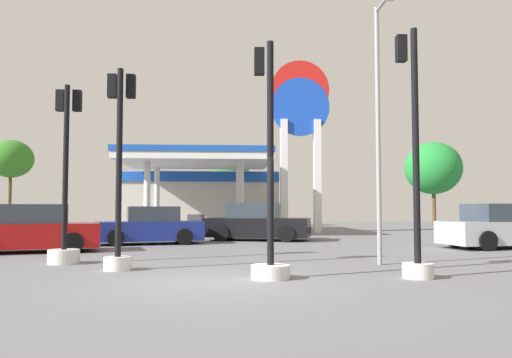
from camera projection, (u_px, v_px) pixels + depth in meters
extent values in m
plane|color=slate|center=(216.00, 283.00, 9.89)|extent=(90.00, 90.00, 0.00)
cube|color=beige|center=(201.00, 202.00, 33.72)|extent=(9.81, 5.12, 3.71)
cube|color=#194CB2|center=(199.00, 177.00, 31.20)|extent=(9.81, 0.12, 0.60)
cube|color=white|center=(196.00, 161.00, 27.61)|extent=(7.82, 6.76, 0.35)
cube|color=#194CB2|center=(196.00, 155.00, 27.63)|extent=(7.92, 6.86, 0.30)
cylinder|color=silver|center=(147.00, 199.00, 25.50)|extent=(0.32, 0.32, 3.79)
cylinder|color=silver|center=(241.00, 199.00, 25.79)|extent=(0.32, 0.32, 3.79)
cylinder|color=silver|center=(157.00, 200.00, 29.20)|extent=(0.32, 0.32, 3.79)
cylinder|color=silver|center=(239.00, 200.00, 29.50)|extent=(0.32, 0.32, 3.79)
cube|color=#4C4C51|center=(196.00, 225.00, 27.42)|extent=(0.90, 0.60, 1.10)
cube|color=white|center=(284.00, 176.00, 30.11)|extent=(0.40, 0.56, 6.69)
cube|color=white|center=(317.00, 176.00, 30.24)|extent=(0.40, 0.56, 6.69)
cylinder|color=blue|center=(300.00, 107.00, 30.41)|extent=(3.49, 0.22, 3.49)
cylinder|color=red|center=(300.00, 90.00, 30.49)|extent=(3.49, 0.22, 3.49)
cube|color=white|center=(300.00, 98.00, 30.50)|extent=(3.21, 0.08, 0.63)
cylinder|color=black|center=(455.00, 238.00, 18.96)|extent=(0.71, 0.34, 0.68)
cylinder|color=black|center=(487.00, 241.00, 17.18)|extent=(0.71, 0.34, 0.68)
cube|color=#B2B2BA|center=(504.00, 233.00, 18.39)|extent=(4.69, 2.56, 0.80)
cube|color=#2D3842|center=(499.00, 213.00, 18.40)|extent=(2.36, 1.97, 0.68)
cylinder|color=black|center=(42.00, 237.00, 20.47)|extent=(0.62, 0.36, 0.59)
cylinder|color=black|center=(44.00, 235.00, 21.96)|extent=(0.62, 0.36, 0.59)
cube|color=silver|center=(11.00, 231.00, 20.82)|extent=(4.17, 2.65, 0.70)
cube|color=#2D3842|center=(15.00, 217.00, 20.90)|extent=(2.18, 1.90, 0.59)
cylinder|color=black|center=(73.00, 243.00, 16.28)|extent=(0.70, 0.41, 0.67)
cylinder|color=black|center=(73.00, 240.00, 17.96)|extent=(0.70, 0.41, 0.67)
cube|color=#A51111|center=(29.00, 235.00, 16.67)|extent=(4.71, 2.99, 0.79)
cube|color=#2D3842|center=(35.00, 214.00, 16.77)|extent=(2.45, 2.14, 0.67)
cylinder|color=black|center=(116.00, 238.00, 19.25)|extent=(0.67, 0.36, 0.64)
cylinder|color=black|center=(115.00, 235.00, 20.89)|extent=(0.67, 0.36, 0.64)
cylinder|color=black|center=(184.00, 237.00, 20.00)|extent=(0.67, 0.36, 0.64)
cylinder|color=black|center=(178.00, 235.00, 21.65)|extent=(0.67, 0.36, 0.64)
cube|color=navy|center=(149.00, 231.00, 20.46)|extent=(4.49, 2.67, 0.76)
cube|color=#2D3842|center=(153.00, 214.00, 20.54)|extent=(2.30, 1.97, 0.64)
cube|color=black|center=(95.00, 234.00, 19.86)|extent=(0.50, 1.65, 0.24)
cylinder|color=black|center=(292.00, 232.00, 23.45)|extent=(0.74, 0.41, 0.70)
cylinder|color=black|center=(287.00, 234.00, 21.60)|extent=(0.74, 0.41, 0.70)
cylinder|color=black|center=(231.00, 231.00, 23.98)|extent=(0.74, 0.41, 0.70)
cylinder|color=black|center=(221.00, 233.00, 22.12)|extent=(0.74, 0.41, 0.70)
cube|color=black|center=(257.00, 227.00, 22.80)|extent=(4.95, 3.01, 0.84)
cube|color=#2D3842|center=(254.00, 211.00, 22.87)|extent=(2.55, 2.20, 0.70)
cube|color=black|center=(308.00, 230.00, 22.38)|extent=(0.58, 1.81, 0.26)
cylinder|color=silver|center=(271.00, 272.00, 10.44)|extent=(0.80, 0.80, 0.29)
cylinder|color=black|center=(270.00, 152.00, 10.58)|extent=(0.14, 0.14, 4.66)
cube|color=black|center=(259.00, 62.00, 10.84)|extent=(0.21, 0.20, 0.57)
sphere|color=red|center=(259.00, 55.00, 10.97)|extent=(0.15, 0.15, 0.15)
sphere|color=#D89E0C|center=(259.00, 63.00, 10.96)|extent=(0.15, 0.15, 0.15)
sphere|color=green|center=(259.00, 71.00, 10.95)|extent=(0.15, 0.15, 0.15)
cylinder|color=silver|center=(64.00, 257.00, 13.26)|extent=(0.80, 0.80, 0.37)
cylinder|color=black|center=(66.00, 167.00, 13.40)|extent=(0.14, 0.14, 4.33)
cube|color=black|center=(61.00, 101.00, 13.64)|extent=(0.21, 0.20, 0.57)
sphere|color=red|center=(62.00, 95.00, 13.77)|extent=(0.15, 0.15, 0.15)
sphere|color=#D89E0C|center=(62.00, 102.00, 13.76)|extent=(0.15, 0.15, 0.15)
sphere|color=green|center=(62.00, 108.00, 13.75)|extent=(0.15, 0.15, 0.15)
cube|color=black|center=(77.00, 101.00, 13.67)|extent=(0.21, 0.20, 0.57)
sphere|color=red|center=(79.00, 95.00, 13.80)|extent=(0.15, 0.15, 0.15)
sphere|color=#D89E0C|center=(79.00, 102.00, 13.79)|extent=(0.15, 0.15, 0.15)
sphere|color=green|center=(78.00, 108.00, 13.78)|extent=(0.15, 0.15, 0.15)
cylinder|color=silver|center=(418.00, 271.00, 10.53)|extent=(0.64, 0.64, 0.31)
cylinder|color=black|center=(416.00, 144.00, 10.67)|extent=(0.14, 0.14, 4.94)
cube|color=black|center=(401.00, 49.00, 10.94)|extent=(0.21, 0.20, 0.57)
sphere|color=red|center=(399.00, 42.00, 11.07)|extent=(0.15, 0.15, 0.15)
sphere|color=#D89E0C|center=(399.00, 50.00, 11.06)|extent=(0.15, 0.15, 0.15)
sphere|color=green|center=(399.00, 59.00, 11.05)|extent=(0.15, 0.15, 0.15)
cylinder|color=silver|center=(118.00, 263.00, 11.87)|extent=(0.64, 0.64, 0.32)
cylinder|color=black|center=(119.00, 162.00, 12.01)|extent=(0.14, 0.14, 4.44)
cube|color=black|center=(112.00, 86.00, 12.26)|extent=(0.21, 0.20, 0.57)
sphere|color=red|center=(114.00, 80.00, 12.39)|extent=(0.15, 0.15, 0.15)
sphere|color=#D89E0C|center=(113.00, 87.00, 12.38)|extent=(0.15, 0.15, 0.15)
sphere|color=green|center=(113.00, 95.00, 12.37)|extent=(0.15, 0.15, 0.15)
cube|color=black|center=(131.00, 86.00, 12.28)|extent=(0.21, 0.20, 0.57)
sphere|color=red|center=(132.00, 80.00, 12.42)|extent=(0.15, 0.15, 0.15)
sphere|color=#D89E0C|center=(132.00, 88.00, 12.41)|extent=(0.15, 0.15, 0.15)
sphere|color=green|center=(132.00, 95.00, 12.40)|extent=(0.15, 0.15, 0.15)
cylinder|color=brown|center=(10.00, 201.00, 39.10)|extent=(0.25, 0.25, 3.96)
ellipsoid|color=#327322|center=(11.00, 159.00, 39.29)|extent=(3.38, 3.38, 2.90)
cylinder|color=brown|center=(230.00, 206.00, 39.62)|extent=(0.32, 0.32, 3.11)
ellipsoid|color=#2E7936|center=(230.00, 172.00, 39.77)|extent=(2.96, 2.96, 3.23)
cylinder|color=brown|center=(434.00, 207.00, 41.86)|extent=(0.30, 0.30, 2.99)
ellipsoid|color=#218233|center=(433.00, 168.00, 42.04)|extent=(4.61, 4.61, 4.29)
cylinder|color=gray|center=(378.00, 134.00, 13.19)|extent=(0.12, 0.12, 6.70)
cylinder|color=gray|center=(384.00, 2.00, 12.78)|extent=(0.09, 1.20, 0.09)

